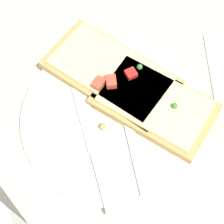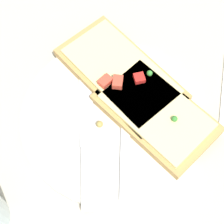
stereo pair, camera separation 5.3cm
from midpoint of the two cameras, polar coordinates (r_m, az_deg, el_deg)
name	(u,v)px [view 2 (the right image)]	position (r m, az deg, el deg)	size (l,w,h in m)	color
ground_plane	(112,119)	(0.55, 2.74, -1.29)	(4.00, 4.00, 0.00)	#BCB29E
plate	(112,117)	(0.54, 2.77, -1.03)	(0.26, 0.26, 0.01)	silver
fork	(126,123)	(0.53, 4.91, -1.90)	(0.20, 0.05, 0.01)	silver
knife	(87,141)	(0.52, -0.96, -4.71)	(0.23, 0.07, 0.01)	silver
pizza_slice_main	(123,74)	(0.56, 4.44, 5.48)	(0.20, 0.22, 0.03)	tan
pizza_slice_corner	(156,113)	(0.53, 9.54, -0.44)	(0.18, 0.19, 0.03)	tan
crumb_scatter	(108,112)	(0.53, 2.14, -0.23)	(0.05, 0.05, 0.01)	#A37956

